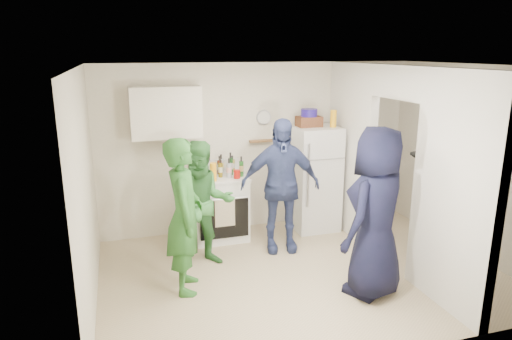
{
  "coord_description": "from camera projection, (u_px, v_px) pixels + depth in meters",
  "views": [
    {
      "loc": [
        -2.04,
        -4.75,
        2.67
      ],
      "look_at": [
        -0.46,
        0.4,
        1.25
      ],
      "focal_mm": 32.0,
      "sensor_mm": 36.0,
      "label": 1
    }
  ],
  "objects": [
    {
      "name": "nook_window",
      "position": [
        464.0,
        129.0,
        6.08
      ],
      "size": [
        0.03,
        0.7,
        0.8
      ],
      "primitive_type": "cube",
      "color": "black",
      "rests_on": "wall_right"
    },
    {
      "name": "wicker_basket",
      "position": [
        309.0,
        121.0,
        6.7
      ],
      "size": [
        0.35,
        0.25,
        0.15
      ],
      "primitive_type": "cube",
      "color": "brown",
      "rests_on": "fridge"
    },
    {
      "name": "yellow_cup_stack_stove",
      "position": [
        213.0,
        172.0,
        6.2
      ],
      "size": [
        0.09,
        0.09,
        0.25
      ],
      "primitive_type": "cylinder",
      "color": "#FCA415",
      "rests_on": "stove"
    },
    {
      "name": "wall_back",
      "position": [
        260.0,
        147.0,
        6.9
      ],
      "size": [
        4.8,
        0.0,
        4.8
      ],
      "primitive_type": "plane",
      "rotation": [
        1.57,
        0.0,
        0.0
      ],
      "color": "silver",
      "rests_on": "floor"
    },
    {
      "name": "wall_right",
      "position": [
        472.0,
        161.0,
        6.01
      ],
      "size": [
        0.0,
        3.4,
        3.4
      ],
      "primitive_type": "plane",
      "rotation": [
        1.57,
        0.0,
        -1.57
      ],
      "color": "silver",
      "rests_on": "floor"
    },
    {
      "name": "bottle_g",
      "position": [
        232.0,
        164.0,
        6.65
      ],
      "size": [
        0.07,
        0.07,
        0.24
      ],
      "primitive_type": "cylinder",
      "color": "olive",
      "rests_on": "stove"
    },
    {
      "name": "bottle_e",
      "position": [
        221.0,
        163.0,
        6.62
      ],
      "size": [
        0.07,
        0.07,
        0.27
      ],
      "primitive_type": "cylinder",
      "color": "#9BA2AC",
      "rests_on": "stove"
    },
    {
      "name": "floor",
      "position": [
        301.0,
        273.0,
        5.65
      ],
      "size": [
        4.8,
        4.8,
        0.0
      ],
      "primitive_type": "plane",
      "color": "tan",
      "rests_on": "ground"
    },
    {
      "name": "partition_pier_back",
      "position": [
        350.0,
        150.0,
        6.68
      ],
      "size": [
        0.12,
        1.2,
        2.5
      ],
      "primitive_type": "cube",
      "color": "silver",
      "rests_on": "floor"
    },
    {
      "name": "bottle_c",
      "position": [
        209.0,
        165.0,
        6.55
      ],
      "size": [
        0.06,
        0.06,
        0.27
      ],
      "primitive_type": "cylinder",
      "color": "#B1B6C0",
      "rests_on": "stove"
    },
    {
      "name": "bottle_j",
      "position": [
        241.0,
        166.0,
        6.41
      ],
      "size": [
        0.06,
        0.06,
        0.29
      ],
      "primitive_type": "cylinder",
      "color": "#236522",
      "rests_on": "stove"
    },
    {
      "name": "ceiling",
      "position": [
        307.0,
        66.0,
        5.01
      ],
      "size": [
        4.8,
        4.8,
        0.0
      ],
      "primitive_type": "plane",
      "rotation": [
        3.14,
        0.0,
        0.0
      ],
      "color": "white",
      "rests_on": "wall_back"
    },
    {
      "name": "person_denim",
      "position": [
        280.0,
        186.0,
        6.11
      ],
      "size": [
        1.13,
        0.62,
        1.82
      ],
      "primitive_type": "imported",
      "rotation": [
        0.0,
        0.0,
        -0.18
      ],
      "color": "#3A467F",
      "rests_on": "floor"
    },
    {
      "name": "bottle_h",
      "position": [
        198.0,
        169.0,
        6.22
      ],
      "size": [
        0.06,
        0.06,
        0.32
      ],
      "primitive_type": "cylinder",
      "color": "#B6B8C3",
      "rests_on": "stove"
    },
    {
      "name": "bottle_f",
      "position": [
        231.0,
        164.0,
        6.49
      ],
      "size": [
        0.07,
        0.07,
        0.33
      ],
      "primitive_type": "cylinder",
      "color": "#163D17",
      "rests_on": "stove"
    },
    {
      "name": "person_nook",
      "position": [
        429.0,
        198.0,
        5.99
      ],
      "size": [
        1.05,
        1.16,
        1.56
      ],
      "primitive_type": "imported",
      "rotation": [
        0.0,
        0.0,
        -2.17
      ],
      "color": "black",
      "rests_on": "floor"
    },
    {
      "name": "wall_front",
      "position": [
        384.0,
        228.0,
        3.76
      ],
      "size": [
        4.8,
        0.0,
        4.8
      ],
      "primitive_type": "plane",
      "rotation": [
        -1.57,
        0.0,
        0.0
      ],
      "color": "silver",
      "rests_on": "floor"
    },
    {
      "name": "bottle_k",
      "position": [
        201.0,
        166.0,
        6.4
      ],
      "size": [
        0.06,
        0.06,
        0.31
      ],
      "primitive_type": "cylinder",
      "color": "brown",
      "rests_on": "stove"
    },
    {
      "name": "bottle_d",
      "position": [
        220.0,
        168.0,
        6.38
      ],
      "size": [
        0.06,
        0.06,
        0.27
      ],
      "primitive_type": "cylinder",
      "color": "brown",
      "rests_on": "stove"
    },
    {
      "name": "person_green_left",
      "position": [
        185.0,
        216.0,
        5.06
      ],
      "size": [
        0.52,
        0.7,
        1.77
      ],
      "primitive_type": "imported",
      "rotation": [
        0.0,
        0.0,
        1.41
      ],
      "color": "#2F6D2B",
      "rests_on": "floor"
    },
    {
      "name": "person_green_center",
      "position": [
        203.0,
        205.0,
        5.67
      ],
      "size": [
        0.81,
        0.65,
        1.61
      ],
      "primitive_type": "imported",
      "rotation": [
        0.0,
        0.0,
        -0.05
      ],
      "color": "#387F40",
      "rests_on": "floor"
    },
    {
      "name": "red_cup",
      "position": [
        237.0,
        174.0,
        6.33
      ],
      "size": [
        0.09,
        0.09,
        0.12
      ],
      "primitive_type": "cylinder",
      "color": "#AE120B",
      "rests_on": "stove"
    },
    {
      "name": "bottle_l",
      "position": [
        229.0,
        168.0,
        6.36
      ],
      "size": [
        0.07,
        0.07,
        0.28
      ],
      "primitive_type": "cylinder",
      "color": "#999EA8",
      "rests_on": "stove"
    },
    {
      "name": "upper_cabinet",
      "position": [
        166.0,
        112.0,
        6.18
      ],
      "size": [
        0.95,
        0.34,
        0.7
      ],
      "primitive_type": "cube",
      "color": "silver",
      "rests_on": "wall_back"
    },
    {
      "name": "partition_header",
      "position": [
        400.0,
        82.0,
        5.4
      ],
      "size": [
        0.12,
        1.0,
        0.4
      ],
      "primitive_type": "cube",
      "color": "silver",
      "rests_on": "partition_pier_back"
    },
    {
      "name": "blue_bowl",
      "position": [
        309.0,
        113.0,
        6.66
      ],
      "size": [
        0.24,
        0.24,
        0.11
      ],
      "primitive_type": "cylinder",
      "color": "navy",
      "rests_on": "wicker_basket"
    },
    {
      "name": "fridge",
      "position": [
        315.0,
        178.0,
        6.9
      ],
      "size": [
        0.65,
        0.63,
        1.58
      ],
      "primitive_type": "cube",
      "color": "white",
      "rests_on": "floor"
    },
    {
      "name": "bottle_a",
      "position": [
        198.0,
        164.0,
        6.48
      ],
      "size": [
        0.08,
        0.08,
        0.33
      ],
      "primitive_type": "cylinder",
      "color": "#613213",
      "rests_on": "stove"
    },
    {
      "name": "spice_shelf",
      "position": [
        261.0,
        141.0,
        6.83
      ],
      "size": [
        0.35,
        0.08,
        0.03
      ],
      "primitive_type": "cube",
      "color": "olive",
      "rests_on": "wall_back"
    },
    {
      "name": "bottle_b",
      "position": [
        206.0,
        170.0,
        6.32
      ],
      "size": [
        0.07,
        0.07,
        0.24
      ],
      "primitive_type": "cylinder",
      "color": "#184826",
      "rests_on": "stove"
    },
    {
      "name": "wall_left",
      "position": [
        86.0,
        194.0,
        4.65
      ],
      "size": [
        0.0,
        3.4,
        3.4
      ],
      "primitive_type": "plane",
      "rotation": [
        1.57,
        0.0,
        1.57
      ],
      "color": "silver",
      "rests_on": "floor"
    },
    {
      "name": "nook_window_frame",
      "position": [
        463.0,
        129.0,
        6.08
      ],
      "size": [
        0.04,
        0.76,
        0.86
      ],
      "primitive_type": "cube",
      "color": "white",
      "rests_on": "wall_right"
    },
    {
      "name": "stove",
      "position": [
        219.0,
        207.0,
        6.59
      ],
      "size": [
        0.79,
        0.66,
        0.94
      ],
      "primitive_type": "cube",
      "color": "white",
      "rests_on": "floor"
    },
    {
      "name": "yellow_cup_stack_top",
      "position": [
        333.0,
        119.0,
        6.63
      ],
      "size": [
        0.09,
        0.09,
        0.25
      ],
      "primitive_type": "cylinder",
      "color": "#FFB315",
      "rests_on": "fridge"
    },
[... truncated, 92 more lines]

